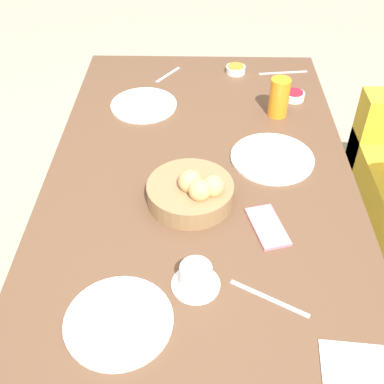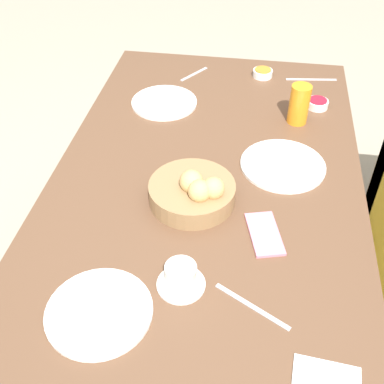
% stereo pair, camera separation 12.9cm
% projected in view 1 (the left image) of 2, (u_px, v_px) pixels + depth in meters
% --- Properties ---
extents(ground_plane, '(10.00, 10.00, 0.00)m').
position_uv_depth(ground_plane, '(199.00, 327.00, 1.86)').
color(ground_plane, '#A89E89').
extents(dining_table, '(1.60, 0.89, 0.74)m').
position_uv_depth(dining_table, '(201.00, 205.00, 1.43)').
color(dining_table, brown).
rests_on(dining_table, ground_plane).
extents(bread_basket, '(0.23, 0.23, 0.11)m').
position_uv_depth(bread_basket, '(194.00, 191.00, 1.29)').
color(bread_basket, '#99754C').
rests_on(bread_basket, dining_table).
extents(plate_near_left, '(0.23, 0.23, 0.01)m').
position_uv_depth(plate_near_left, '(145.00, 105.00, 1.68)').
color(plate_near_left, white).
rests_on(plate_near_left, dining_table).
extents(plate_near_right, '(0.23, 0.23, 0.01)m').
position_uv_depth(plate_near_right, '(121.00, 321.00, 1.02)').
color(plate_near_right, white).
rests_on(plate_near_right, dining_table).
extents(plate_far_center, '(0.25, 0.25, 0.01)m').
position_uv_depth(plate_far_center, '(274.00, 158.00, 1.45)').
color(plate_far_center, white).
rests_on(plate_far_center, dining_table).
extents(juice_glass, '(0.07, 0.07, 0.13)m').
position_uv_depth(juice_glass, '(280.00, 97.00, 1.60)').
color(juice_glass, orange).
rests_on(juice_glass, dining_table).
extents(coffee_cup, '(0.11, 0.11, 0.06)m').
position_uv_depth(coffee_cup, '(198.00, 278.00, 1.08)').
color(coffee_cup, white).
rests_on(coffee_cup, dining_table).
extents(jam_bowl_berry, '(0.07, 0.07, 0.03)m').
position_uv_depth(jam_bowl_berry, '(295.00, 96.00, 1.71)').
color(jam_bowl_berry, white).
rests_on(jam_bowl_berry, dining_table).
extents(jam_bowl_honey, '(0.07, 0.07, 0.03)m').
position_uv_depth(jam_bowl_honey, '(237.00, 69.00, 1.85)').
color(jam_bowl_honey, white).
rests_on(jam_bowl_honey, dining_table).
extents(fork_silver, '(0.04, 0.19, 0.00)m').
position_uv_depth(fork_silver, '(284.00, 73.00, 1.86)').
color(fork_silver, '#B7B7BC').
rests_on(fork_silver, dining_table).
extents(knife_silver, '(0.10, 0.17, 0.00)m').
position_uv_depth(knife_silver, '(271.00, 299.00, 1.07)').
color(knife_silver, '#B7B7BC').
rests_on(knife_silver, dining_table).
extents(spoon_coffee, '(0.12, 0.09, 0.00)m').
position_uv_depth(spoon_coffee, '(169.00, 75.00, 1.85)').
color(spoon_coffee, '#B7B7BC').
rests_on(spoon_coffee, dining_table).
extents(napkin, '(0.14, 0.14, 0.00)m').
position_uv_depth(napkin, '(358.00, 372.00, 0.94)').
color(napkin, white).
rests_on(napkin, dining_table).
extents(cell_phone, '(0.16, 0.11, 0.01)m').
position_uv_depth(cell_phone, '(269.00, 227.00, 1.23)').
color(cell_phone, pink).
rests_on(cell_phone, dining_table).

